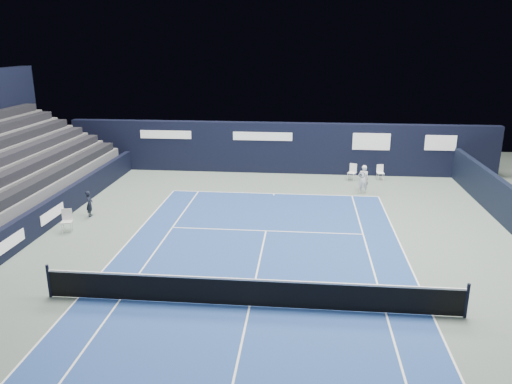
{
  "coord_description": "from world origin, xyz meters",
  "views": [
    {
      "loc": [
        1.53,
        -13.56,
        7.83
      ],
      "look_at": [
        -0.58,
        7.85,
        1.3
      ],
      "focal_mm": 35.0,
      "sensor_mm": 36.0,
      "label": 1
    }
  ],
  "objects_px": {
    "folding_chair_back_a": "(353,169)",
    "tennis_net": "(250,292)",
    "folding_chair_back_b": "(380,171)",
    "line_judge_chair": "(67,219)",
    "tennis_player": "(363,179)"
  },
  "relations": [
    {
      "from": "tennis_net",
      "to": "tennis_player",
      "type": "distance_m",
      "value": 13.37
    },
    {
      "from": "folding_chair_back_a",
      "to": "tennis_net",
      "type": "xyz_separation_m",
      "value": [
        -4.41,
        -15.13,
        -0.14
      ]
    },
    {
      "from": "folding_chair_back_b",
      "to": "tennis_net",
      "type": "bearing_deg",
      "value": -118.06
    },
    {
      "from": "folding_chair_back_b",
      "to": "tennis_player",
      "type": "distance_m",
      "value": 3.16
    },
    {
      "from": "folding_chair_back_b",
      "to": "line_judge_chair",
      "type": "height_order",
      "value": "line_judge_chair"
    },
    {
      "from": "folding_chair_back_b",
      "to": "tennis_net",
      "type": "relative_size",
      "value": 0.07
    },
    {
      "from": "folding_chair_back_a",
      "to": "folding_chair_back_b",
      "type": "xyz_separation_m",
      "value": [
        1.62,
        0.24,
        -0.14
      ]
    },
    {
      "from": "tennis_net",
      "to": "folding_chair_back_b",
      "type": "bearing_deg",
      "value": 68.6
    },
    {
      "from": "folding_chair_back_a",
      "to": "line_judge_chair",
      "type": "relative_size",
      "value": 1.0
    },
    {
      "from": "folding_chair_back_a",
      "to": "tennis_net",
      "type": "height_order",
      "value": "tennis_net"
    },
    {
      "from": "folding_chair_back_b",
      "to": "folding_chair_back_a",
      "type": "bearing_deg",
      "value": -178.2
    },
    {
      "from": "folding_chair_back_a",
      "to": "tennis_player",
      "type": "height_order",
      "value": "tennis_player"
    },
    {
      "from": "folding_chair_back_a",
      "to": "line_judge_chair",
      "type": "xyz_separation_m",
      "value": [
        -12.88,
        -9.56,
        -0.09
      ]
    },
    {
      "from": "folding_chair_back_b",
      "to": "tennis_net",
      "type": "xyz_separation_m",
      "value": [
        -6.02,
        -15.37,
        0.0
      ]
    },
    {
      "from": "line_judge_chair",
      "to": "tennis_net",
      "type": "xyz_separation_m",
      "value": [
        8.47,
        -5.57,
        -0.05
      ]
    }
  ]
}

